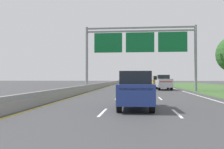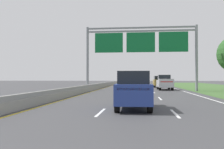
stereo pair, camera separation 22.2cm
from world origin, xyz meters
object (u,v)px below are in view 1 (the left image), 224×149
object	(u,v)px
pickup_truck_silver	(164,82)
car_gold_right_lane_suv	(158,81)
car_grey_centre_lane_sedan	(138,82)
overhead_sign_gantry	(140,45)
car_blue_centre_lane_suv	(135,89)

from	to	relation	value
pickup_truck_silver	car_gold_right_lane_suv	xyz separation A→B (m)	(-0.11, 9.78, 0.02)
car_grey_centre_lane_sedan	car_gold_right_lane_suv	world-z (taller)	car_gold_right_lane_suv
car_grey_centre_lane_sedan	car_gold_right_lane_suv	distance (m)	6.90
overhead_sign_gantry	pickup_truck_silver	world-z (taller)	overhead_sign_gantry
car_grey_centre_lane_sedan	car_gold_right_lane_suv	xyz separation A→B (m)	(3.69, -5.82, 0.28)
pickup_truck_silver	car_grey_centre_lane_sedan	xyz separation A→B (m)	(-3.79, 15.60, -0.26)
car_grey_centre_lane_sedan	pickup_truck_silver	bearing A→B (deg)	-166.74
car_grey_centre_lane_sedan	car_blue_centre_lane_suv	world-z (taller)	car_blue_centre_lane_suv
overhead_sign_gantry	car_gold_right_lane_suv	bearing A→B (deg)	75.48
pickup_truck_silver	car_gold_right_lane_suv	world-z (taller)	pickup_truck_silver
car_gold_right_lane_suv	pickup_truck_silver	bearing A→B (deg)	-179.51
car_gold_right_lane_suv	car_grey_centre_lane_sedan	bearing A→B (deg)	32.21
car_grey_centre_lane_sedan	overhead_sign_gantry	bearing A→B (deg)	-179.55
overhead_sign_gantry	car_blue_centre_lane_suv	xyz separation A→B (m)	(-0.53, -19.73, -5.14)
overhead_sign_gantry	car_grey_centre_lane_sedan	bearing A→B (deg)	90.86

